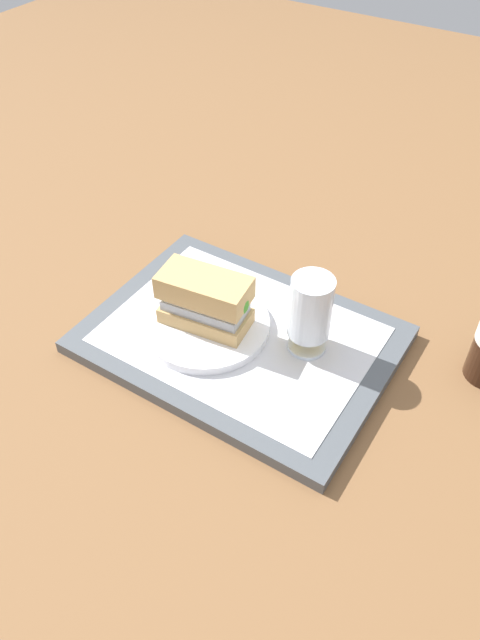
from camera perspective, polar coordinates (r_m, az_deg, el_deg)
The scene contains 6 objects.
ground_plane at distance 0.91m, azimuth 0.00°, elevation -2.26°, with size 3.00×3.00×0.00m, color brown.
tray at distance 0.91m, azimuth 0.00°, elevation -1.82°, with size 0.44×0.32×0.02m, color #4C5156.
placemat at distance 0.90m, azimuth 0.00°, elevation -1.35°, with size 0.38×0.27×0.00m, color silver.
plate at distance 0.90m, azimuth -3.19°, elevation -0.45°, with size 0.19×0.19×0.01m, color white.
sandwich at distance 0.87m, azimuth -3.12°, elevation 1.85°, with size 0.14×0.08×0.08m.
beer_glass at distance 0.84m, azimuth 6.62°, elevation 0.74°, with size 0.06×0.06×0.12m.
Camera 1 is at (0.34, -0.53, 0.66)m, focal length 34.02 mm.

